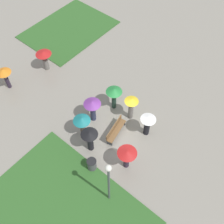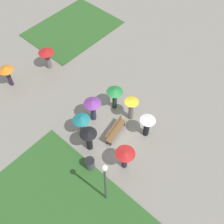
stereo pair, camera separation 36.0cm
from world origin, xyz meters
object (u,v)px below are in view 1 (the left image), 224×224
lamp_post (109,179)px  lone_walker_mid_plaza (44,57)px  crowd_person_black (90,138)px  trash_bin (92,164)px  park_bench (115,130)px  crowd_person_yellow (131,106)px  crowd_person_white (148,122)px  crowd_person_green (114,94)px  crowd_person_red (127,155)px  lone_walker_far_path (4,74)px  crowd_person_purple (92,106)px  crowd_person_teal (82,122)px

lamp_post → lone_walker_mid_plaza: bearing=65.6°
crowd_person_black → trash_bin: bearing=-154.2°
park_bench → trash_bin: size_ratio=2.29×
park_bench → crowd_person_yellow: size_ratio=1.05×
lamp_post → crowd_person_white: size_ratio=2.27×
crowd_person_green → crowd_person_white: bearing=-53.4°
trash_bin → lone_walker_mid_plaza: lone_walker_mid_plaza is taller
crowd_person_black → crowd_person_red: (0.50, -2.45, 0.09)m
crowd_person_black → crowd_person_red: bearing=-98.5°
lamp_post → crowd_person_white: 5.19m
crowd_person_white → trash_bin: bearing=50.9°
lone_walker_far_path → lone_walker_mid_plaza: lone_walker_far_path is taller
crowd_person_yellow → lone_walker_far_path: (-3.61, 8.56, 0.13)m
lone_walker_far_path → lone_walker_mid_plaza: bearing=-133.5°
lamp_post → lone_walker_mid_plaza: lamp_post is taller
crowd_person_red → lone_walker_mid_plaza: crowd_person_red is taller
crowd_person_white → crowd_person_green: (0.31, 3.00, 0.20)m
lamp_post → park_bench: bearing=34.9°
lone_walker_mid_plaza → crowd_person_green: bearing=18.4°
crowd_person_green → lone_walker_far_path: (-3.56, 7.15, -0.04)m
crowd_person_red → lone_walker_far_path: size_ratio=1.00×
trash_bin → crowd_person_white: 4.33m
park_bench → lamp_post: bearing=-155.9°
lone_walker_mid_plaza → crowd_person_black: bearing=-7.8°
trash_bin → crowd_person_purple: (2.74, 2.39, 0.94)m
park_bench → crowd_person_black: size_ratio=1.09×
crowd_person_red → crowd_person_teal: 3.54m
park_bench → lamp_post: 4.84m
crowd_person_red → crowd_person_green: crowd_person_green is taller
crowd_person_red → crowd_person_green: 4.57m
trash_bin → crowd_person_teal: crowd_person_teal is taller
lone_walker_far_path → crowd_person_purple: bearing=164.8°
crowd_person_purple → crowd_person_red: bearing=123.4°
crowd_person_purple → park_bench: bearing=143.1°
lone_walker_far_path → trash_bin: bearing=143.8°
trash_bin → lone_walker_far_path: (0.87, 9.13, 0.95)m
crowd_person_green → lone_walker_far_path: bearing=158.9°
park_bench → crowd_person_yellow: (1.70, 0.08, 0.79)m
trash_bin → crowd_person_teal: (1.43, 2.07, 0.90)m
crowd_person_black → lone_walker_mid_plaza: (3.02, 7.44, -0.01)m
trash_bin → crowd_person_teal: bearing=55.3°
crowd_person_white → lone_walker_mid_plaza: (-0.16, 9.44, 0.01)m
lamp_post → lone_walker_far_path: size_ratio=2.32×
crowd_person_white → crowd_person_red: size_ratio=1.02×
trash_bin → crowd_person_green: 4.96m
lone_walker_far_path → crowd_person_teal: bearing=153.8°
crowd_person_green → crowd_person_black: bearing=-121.5°
crowd_person_red → lone_walker_mid_plaza: bearing=29.6°
crowd_person_yellow → crowd_person_white: bearing=82.2°
crowd_person_teal → crowd_person_yellow: crowd_person_yellow is taller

